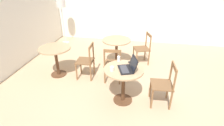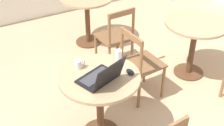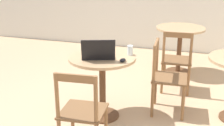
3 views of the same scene
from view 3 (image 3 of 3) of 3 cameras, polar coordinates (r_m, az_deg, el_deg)
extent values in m
cylinder|color=#51331E|center=(3.75, -1.70, -9.49)|extent=(0.39, 0.39, 0.02)
cylinder|color=#51331E|center=(3.59, -1.75, -4.50)|extent=(0.07, 0.07, 0.69)
cylinder|color=tan|center=(3.46, -1.81, 0.98)|extent=(0.76, 0.76, 0.03)
cylinder|color=#51331E|center=(5.20, 11.90, -1.50)|extent=(0.39, 0.39, 0.02)
cylinder|color=#51331E|center=(5.08, 12.17, 2.26)|extent=(0.07, 0.07, 0.69)
cylinder|color=tan|center=(4.99, 12.46, 6.23)|extent=(0.76, 0.76, 0.03)
cylinder|color=brown|center=(3.23, -7.23, -10.52)|extent=(0.04, 0.04, 0.43)
cylinder|color=brown|center=(3.14, -1.11, -11.29)|extent=(0.04, 0.04, 0.43)
cube|color=brown|center=(2.93, -5.31, -8.76)|extent=(0.43, 0.43, 0.02)
cylinder|color=brown|center=(2.74, -10.05, -5.89)|extent=(0.04, 0.04, 0.42)
cylinder|color=brown|center=(2.64, -2.97, -6.67)|extent=(0.04, 0.04, 0.42)
cube|color=brown|center=(2.61, -6.73, -2.80)|extent=(0.38, 0.05, 0.07)
cylinder|color=brown|center=(3.97, 12.96, -5.01)|extent=(0.04, 0.04, 0.43)
cylinder|color=brown|center=(3.65, 12.87, -7.20)|extent=(0.04, 0.04, 0.43)
cylinder|color=brown|center=(3.98, 7.93, -4.61)|extent=(0.04, 0.04, 0.43)
cylinder|color=brown|center=(3.67, 7.39, -6.77)|extent=(0.04, 0.04, 0.43)
cube|color=brown|center=(3.72, 10.49, -2.72)|extent=(0.42, 0.42, 0.02)
cylinder|color=brown|center=(3.82, 8.24, 1.51)|extent=(0.04, 0.04, 0.42)
cylinder|color=brown|center=(3.49, 7.69, -0.18)|extent=(0.04, 0.04, 0.42)
cube|color=brown|center=(3.61, 8.11, 3.35)|extent=(0.05, 0.38, 0.07)
cylinder|color=brown|center=(4.62, 9.56, -1.27)|extent=(0.04, 0.04, 0.43)
cylinder|color=brown|center=(4.61, 13.87, -1.62)|extent=(0.04, 0.04, 0.43)
cylinder|color=brown|center=(4.30, 9.13, -2.85)|extent=(0.04, 0.04, 0.43)
cylinder|color=brown|center=(4.29, 13.78, -3.23)|extent=(0.04, 0.04, 0.43)
cube|color=brown|center=(4.37, 11.78, 0.53)|extent=(0.42, 0.42, 0.02)
cylinder|color=brown|center=(4.15, 9.46, 2.87)|extent=(0.04, 0.04, 0.42)
cylinder|color=brown|center=(4.14, 14.26, 2.48)|extent=(0.04, 0.04, 0.42)
cube|color=brown|center=(4.10, 12.02, 5.04)|extent=(0.38, 0.04, 0.07)
cube|color=black|center=(3.44, -2.50, 1.25)|extent=(0.41, 0.34, 0.02)
cube|color=#38383D|center=(3.45, -2.50, 1.52)|extent=(0.33, 0.22, 0.00)
cube|color=black|center=(3.26, -2.53, 2.46)|extent=(0.36, 0.19, 0.22)
cube|color=black|center=(3.27, -2.53, 2.51)|extent=(0.33, 0.17, 0.20)
ellipsoid|color=black|center=(3.29, 1.98, 0.54)|extent=(0.06, 0.10, 0.03)
cylinder|color=silver|center=(3.67, -2.50, 2.97)|extent=(0.07, 0.07, 0.09)
torus|color=silver|center=(3.65, -1.78, 2.98)|extent=(0.05, 0.01, 0.05)
cylinder|color=silver|center=(3.50, 3.26, 2.34)|extent=(0.06, 0.06, 0.11)
camera|label=1|loc=(4.82, -40.13, 21.60)|focal=28.00mm
camera|label=2|loc=(2.42, -51.07, 27.69)|focal=50.00mm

